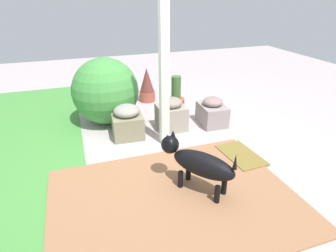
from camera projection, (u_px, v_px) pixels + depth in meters
ground_plane at (166, 151)px, 3.67m from camera, size 12.00×12.00×0.00m
brick_path at (175, 199)px, 2.81m from camera, size 1.80×2.40×0.02m
porch_pillar at (164, 65)px, 3.41m from camera, size 0.11×0.11×2.13m
stone_planter_nearest at (212, 112)px, 4.32m from camera, size 0.49×0.38×0.43m
stone_planter_near at (171, 114)px, 4.17m from camera, size 0.39×0.41×0.49m
stone_planter_mid at (127, 122)px, 3.95m from camera, size 0.45×0.44×0.47m
round_shrub at (106, 91)px, 4.28m from camera, size 1.00×1.00×1.00m
terracotta_pot_tall at (176, 99)px, 4.78m from camera, size 0.29×0.29×0.61m
terracotta_pot_spiky at (147, 85)px, 5.19m from camera, size 0.29×0.29×0.62m
dog at (198, 162)px, 2.82m from camera, size 0.75×0.62×0.57m
doormat at (241, 155)px, 3.54m from camera, size 0.65×0.42×0.03m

